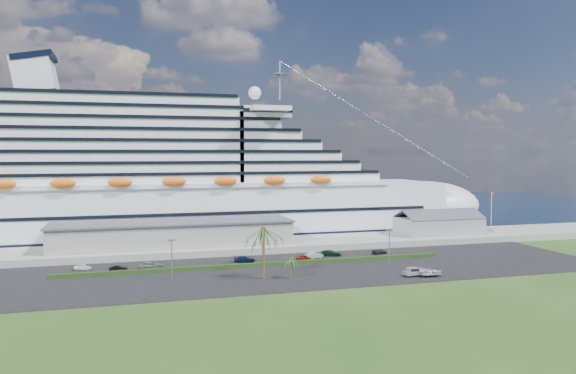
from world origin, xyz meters
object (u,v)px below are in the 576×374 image
object	(u,v)px
cruise_ship	(178,183)
pickup_truck	(415,271)
parked_car_3	(245,259)
boat_trailer	(431,272)

from	to	relation	value
cruise_ship	pickup_truck	bearing A→B (deg)	-57.55
cruise_ship	parked_car_3	bearing A→B (deg)	-74.85
pickup_truck	boat_trailer	xyz separation A→B (m)	(2.95, -1.43, 0.05)
pickup_truck	boat_trailer	distance (m)	3.28
parked_car_3	pickup_truck	size ratio (longest dim) A/B	0.96
pickup_truck	parked_car_3	bearing A→B (deg)	141.58
cruise_ship	boat_trailer	world-z (taller)	cruise_ship
parked_car_3	boat_trailer	distance (m)	42.64
cruise_ship	boat_trailer	size ratio (longest dim) A/B	34.18
boat_trailer	pickup_truck	bearing A→B (deg)	154.10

